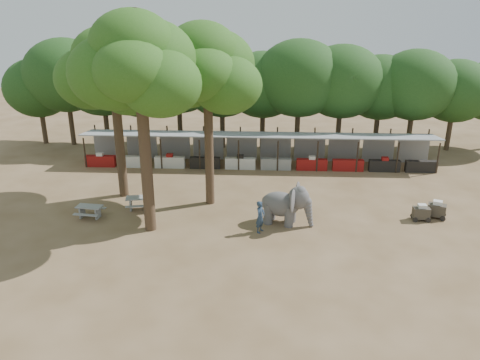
{
  "coord_description": "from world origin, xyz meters",
  "views": [
    {
      "loc": [
        0.44,
        -22.0,
        12.08
      ],
      "look_at": [
        -1.0,
        5.0,
        2.0
      ],
      "focal_mm": 35.0,
      "sensor_mm": 36.0,
      "label": 1
    }
  ],
  "objects_px": {
    "yard_tree_left": "(112,72)",
    "picnic_table_far": "(139,201)",
    "yard_tree_center": "(137,66)",
    "elephant": "(287,204)",
    "cart_front": "(437,209)",
    "handler": "(260,217)",
    "cart_back": "(421,212)",
    "yard_tree_back": "(205,69)",
    "picnic_table_near": "(90,210)"
  },
  "relations": [
    {
      "from": "elephant",
      "to": "picnic_table_far",
      "type": "height_order",
      "value": "elephant"
    },
    {
      "from": "picnic_table_far",
      "to": "handler",
      "type": "bearing_deg",
      "value": -29.94
    },
    {
      "from": "yard_tree_back",
      "to": "yard_tree_left",
      "type": "bearing_deg",
      "value": 170.54
    },
    {
      "from": "handler",
      "to": "yard_tree_center",
      "type": "bearing_deg",
      "value": 115.4
    },
    {
      "from": "yard_tree_back",
      "to": "handler",
      "type": "bearing_deg",
      "value": -50.74
    },
    {
      "from": "yard_tree_back",
      "to": "cart_back",
      "type": "distance_m",
      "value": 15.48
    },
    {
      "from": "yard_tree_center",
      "to": "yard_tree_back",
      "type": "distance_m",
      "value": 5.04
    },
    {
      "from": "yard_tree_left",
      "to": "yard_tree_center",
      "type": "relative_size",
      "value": 0.92
    },
    {
      "from": "yard_tree_left",
      "to": "picnic_table_near",
      "type": "height_order",
      "value": "yard_tree_left"
    },
    {
      "from": "yard_tree_back",
      "to": "picnic_table_far",
      "type": "distance_m",
      "value": 9.15
    },
    {
      "from": "cart_back",
      "to": "yard_tree_back",
      "type": "bearing_deg",
      "value": 172.69
    },
    {
      "from": "handler",
      "to": "picnic_table_near",
      "type": "relative_size",
      "value": 1.12
    },
    {
      "from": "yard_tree_center",
      "to": "cart_back",
      "type": "relative_size",
      "value": 11.23
    },
    {
      "from": "yard_tree_center",
      "to": "picnic_table_far",
      "type": "distance_m",
      "value": 9.12
    },
    {
      "from": "yard_tree_left",
      "to": "yard_tree_center",
      "type": "bearing_deg",
      "value": -59.04
    },
    {
      "from": "handler",
      "to": "cart_front",
      "type": "xyz_separation_m",
      "value": [
        10.64,
        2.45,
        -0.39
      ]
    },
    {
      "from": "yard_tree_left",
      "to": "cart_back",
      "type": "distance_m",
      "value": 20.78
    },
    {
      "from": "yard_tree_center",
      "to": "handler",
      "type": "xyz_separation_m",
      "value": [
        6.44,
        -0.21,
        -8.27
      ]
    },
    {
      "from": "elephant",
      "to": "cart_front",
      "type": "distance_m",
      "value": 9.24
    },
    {
      "from": "picnic_table_near",
      "to": "yard_tree_left",
      "type": "bearing_deg",
      "value": 83.21
    },
    {
      "from": "yard_tree_left",
      "to": "picnic_table_far",
      "type": "xyz_separation_m",
      "value": [
        1.8,
        -2.45,
        -7.66
      ]
    },
    {
      "from": "handler",
      "to": "picnic_table_far",
      "type": "xyz_separation_m",
      "value": [
        -7.64,
        2.76,
        -0.4
      ]
    },
    {
      "from": "cart_back",
      "to": "yard_tree_center",
      "type": "bearing_deg",
      "value": -171.37
    },
    {
      "from": "handler",
      "to": "yard_tree_left",
      "type": "bearing_deg",
      "value": 88.38
    },
    {
      "from": "yard_tree_center",
      "to": "yard_tree_back",
      "type": "xyz_separation_m",
      "value": [
        3.0,
        4.0,
        -0.67
      ]
    },
    {
      "from": "yard_tree_center",
      "to": "picnic_table_near",
      "type": "relative_size",
      "value": 7.2
    },
    {
      "from": "elephant",
      "to": "yard_tree_center",
      "type": "bearing_deg",
      "value": -157.82
    },
    {
      "from": "picnic_table_near",
      "to": "picnic_table_far",
      "type": "xyz_separation_m",
      "value": [
        2.7,
        1.4,
        0.04
      ]
    },
    {
      "from": "yard_tree_center",
      "to": "yard_tree_left",
      "type": "bearing_deg",
      "value": 120.96
    },
    {
      "from": "yard_tree_back",
      "to": "handler",
      "type": "height_order",
      "value": "yard_tree_back"
    },
    {
      "from": "yard_tree_back",
      "to": "picnic_table_near",
      "type": "distance_m",
      "value": 10.97
    },
    {
      "from": "handler",
      "to": "cart_back",
      "type": "distance_m",
      "value": 9.83
    },
    {
      "from": "yard_tree_back",
      "to": "handler",
      "type": "distance_m",
      "value": 9.35
    },
    {
      "from": "yard_tree_left",
      "to": "elephant",
      "type": "relative_size",
      "value": 3.35
    },
    {
      "from": "handler",
      "to": "elephant",
      "type": "bearing_deg",
      "value": -24.28
    },
    {
      "from": "handler",
      "to": "cart_back",
      "type": "bearing_deg",
      "value": -50.63
    },
    {
      "from": "yard_tree_left",
      "to": "yard_tree_center",
      "type": "distance_m",
      "value": 5.92
    },
    {
      "from": "elephant",
      "to": "cart_front",
      "type": "xyz_separation_m",
      "value": [
        9.13,
        1.25,
        -0.67
      ]
    },
    {
      "from": "cart_front",
      "to": "yard_tree_back",
      "type": "bearing_deg",
      "value": -165.61
    },
    {
      "from": "yard_tree_left",
      "to": "picnic_table_far",
      "type": "bearing_deg",
      "value": -53.69
    },
    {
      "from": "yard_tree_back",
      "to": "picnic_table_far",
      "type": "bearing_deg",
      "value": -160.96
    },
    {
      "from": "yard_tree_left",
      "to": "yard_tree_center",
      "type": "xyz_separation_m",
      "value": [
        3.0,
        -5.0,
        1.01
      ]
    },
    {
      "from": "cart_front",
      "to": "cart_back",
      "type": "distance_m",
      "value": 1.11
    },
    {
      "from": "yard_tree_left",
      "to": "cart_back",
      "type": "xyz_separation_m",
      "value": [
        19.05,
        -3.16,
        -7.69
      ]
    },
    {
      "from": "elephant",
      "to": "cart_front",
      "type": "relative_size",
      "value": 2.47
    },
    {
      "from": "picnic_table_near",
      "to": "yard_tree_center",
      "type": "bearing_deg",
      "value": -10.09
    },
    {
      "from": "handler",
      "to": "picnic_table_near",
      "type": "height_order",
      "value": "handler"
    },
    {
      "from": "handler",
      "to": "cart_front",
      "type": "bearing_deg",
      "value": -49.73
    },
    {
      "from": "cart_front",
      "to": "picnic_table_far",
      "type": "bearing_deg",
      "value": -159.46
    },
    {
      "from": "yard_tree_left",
      "to": "yard_tree_back",
      "type": "relative_size",
      "value": 0.97
    }
  ]
}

